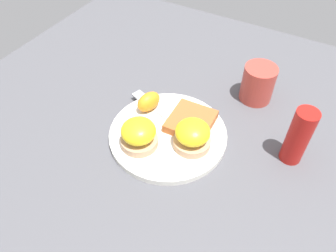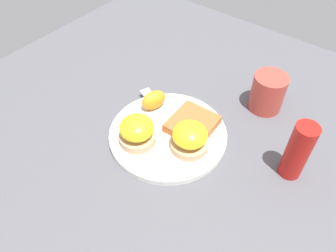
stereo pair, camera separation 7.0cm
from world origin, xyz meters
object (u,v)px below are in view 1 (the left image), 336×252
object	(u,v)px
hashbrown_patty	(191,121)
cup	(258,83)
orange_wedge	(149,102)
fork	(157,110)
sandwich_benedict_left	(139,134)
condiment_bottle	(298,137)
sandwich_benedict_right	(192,135)

from	to	relation	value
hashbrown_patty	cup	xyz separation A→B (m)	(0.17, -0.09, 0.02)
orange_wedge	cup	size ratio (longest dim) A/B	0.56
fork	cup	bearing A→B (deg)	-45.72
hashbrown_patty	cup	size ratio (longest dim) A/B	0.92
sandwich_benedict_left	orange_wedge	distance (m)	0.11
fork	orange_wedge	bearing A→B (deg)	95.76
orange_wedge	fork	world-z (taller)	orange_wedge
hashbrown_patty	condiment_bottle	bearing A→B (deg)	-82.42
orange_wedge	condiment_bottle	size ratio (longest dim) A/B	0.46
sandwich_benedict_left	sandwich_benedict_right	size ratio (longest dim) A/B	1.00
sandwich_benedict_left	cup	world-z (taller)	cup
orange_wedge	sandwich_benedict_left	bearing A→B (deg)	-158.91
orange_wedge	condiment_bottle	bearing A→B (deg)	-84.50
fork	cup	world-z (taller)	cup
cup	hashbrown_patty	bearing A→B (deg)	152.26
sandwich_benedict_left	sandwich_benedict_right	world-z (taller)	same
condiment_bottle	sandwich_benedict_left	bearing A→B (deg)	114.86
sandwich_benedict_right	cup	size ratio (longest dim) A/B	0.73
orange_wedge	fork	distance (m)	0.03
sandwich_benedict_left	fork	bearing A→B (deg)	9.94
hashbrown_patty	condiment_bottle	xyz separation A→B (m)	(0.03, -0.22, 0.04)
cup	fork	bearing A→B (deg)	134.28
hashbrown_patty	sandwich_benedict_right	bearing A→B (deg)	-151.30
sandwich_benedict_left	orange_wedge	xyz separation A→B (m)	(0.10, 0.04, -0.01)
hashbrown_patty	condiment_bottle	world-z (taller)	condiment_bottle
sandwich_benedict_right	hashbrown_patty	distance (m)	0.06
orange_wedge	cup	xyz separation A→B (m)	(0.17, -0.20, 0.01)
sandwich_benedict_left	orange_wedge	world-z (taller)	sandwich_benedict_left
orange_wedge	condiment_bottle	distance (m)	0.33
sandwich_benedict_left	cup	bearing A→B (deg)	-29.99
fork	condiment_bottle	size ratio (longest dim) A/B	1.42
sandwich_benedict_right	hashbrown_patty	xyz separation A→B (m)	(0.05, 0.03, -0.02)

